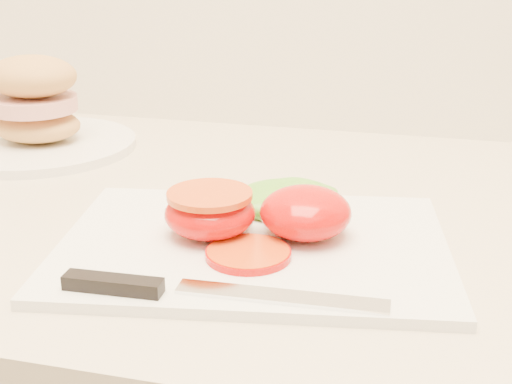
# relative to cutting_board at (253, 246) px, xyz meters

# --- Properties ---
(cutting_board) EXTENTS (0.39, 0.31, 0.01)m
(cutting_board) POSITION_rel_cutting_board_xyz_m (0.00, 0.00, 0.00)
(cutting_board) COLOR white
(cutting_board) RESTS_ON counter
(tomato_half_dome) EXTENTS (0.09, 0.09, 0.05)m
(tomato_half_dome) POSITION_rel_cutting_board_xyz_m (0.04, 0.02, 0.03)
(tomato_half_dome) COLOR red
(tomato_half_dome) RESTS_ON cutting_board
(tomato_half_cut) EXTENTS (0.09, 0.09, 0.04)m
(tomato_half_cut) POSITION_rel_cutting_board_xyz_m (-0.04, 0.00, 0.03)
(tomato_half_cut) COLOR red
(tomato_half_cut) RESTS_ON cutting_board
(tomato_slice_0) EXTENTS (0.07, 0.07, 0.01)m
(tomato_slice_0) POSITION_rel_cutting_board_xyz_m (0.00, -0.03, 0.01)
(tomato_slice_0) COLOR #D35921
(tomato_slice_0) RESTS_ON cutting_board
(lettuce_leaf_0) EXTENTS (0.13, 0.12, 0.02)m
(lettuce_leaf_0) POSITION_rel_cutting_board_xyz_m (0.02, 0.08, 0.02)
(lettuce_leaf_0) COLOR #68C434
(lettuce_leaf_0) RESTS_ON cutting_board
(knife) EXTENTS (0.26, 0.05, 0.01)m
(knife) POSITION_rel_cutting_board_xyz_m (-0.03, -0.11, 0.01)
(knife) COLOR silver
(knife) RESTS_ON cutting_board
(sandwich_plate) EXTENTS (0.26, 0.26, 0.13)m
(sandwich_plate) POSITION_rel_cutting_board_xyz_m (-0.36, 0.24, 0.04)
(sandwich_plate) COLOR white
(sandwich_plate) RESTS_ON counter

